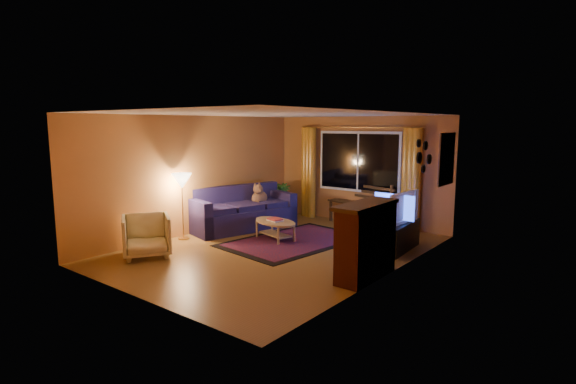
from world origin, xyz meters
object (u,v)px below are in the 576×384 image
Objects in this scene: floor_lamp at (183,207)px; sofa at (242,208)px; coffee_table at (275,230)px; bench at (359,214)px; tv_console at (398,236)px; armchair at (146,234)px.

sofa is at bearing 77.39° from floor_lamp.
floor_lamp is 1.23× the size of coffee_table.
bench is 0.72× the size of sofa.
bench is at bearing 134.51° from tv_console.
coffee_table is (1.51, 1.10, -0.47)m from floor_lamp.
floor_lamp reaches higher than armchair.
armchair reaches higher than tv_console.
bench is 2.35m from coffee_table.
sofa is at bearing -175.15° from tv_console.
floor_lamp is (-0.46, 1.18, 0.26)m from armchair.
armchair is 2.52m from coffee_table.
bench is 4.85m from armchair.
bench is 2.05× the size of armchair.
bench reaches higher than coffee_table.
floor_lamp is 1.07× the size of tv_console.
bench is 4.02m from floor_lamp.
armchair is at bearing -97.05° from bench.
tv_console reaches higher than bench.
floor_lamp reaches higher than tv_console.
tv_console reaches higher than coffee_table.
armchair is 1.29m from floor_lamp.
floor_lamp is (-0.31, -1.40, 0.19)m from sofa.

